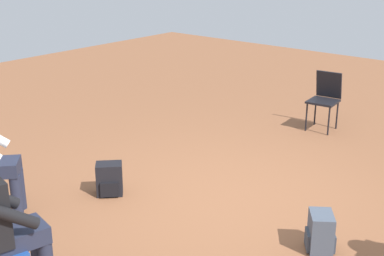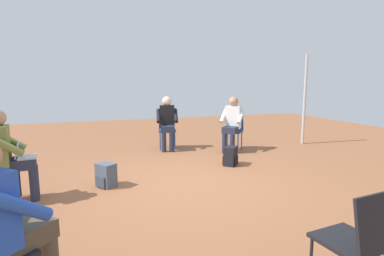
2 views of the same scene
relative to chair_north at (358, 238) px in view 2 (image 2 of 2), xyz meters
name	(u,v)px [view 2 (image 2 of 2)]	position (x,y,z in m)	size (l,w,h in m)	color
ground_plane	(183,183)	(0.38, -2.87, -0.50)	(16.61, 16.61, 0.00)	brown
chair_north	(358,238)	(0.00, 0.00, 0.00)	(0.44, 0.47, 0.85)	black
chair_south	(167,127)	(-0.02, -5.41, 0.00)	(0.48, 0.51, 0.85)	#1E4799
chair_southwest	(234,129)	(-1.45, -4.73, 0.00)	(0.58, 0.59, 0.85)	#1E4799
person_with_laptop	(9,151)	(2.74, -2.89, 0.20)	(0.55, 0.53, 1.24)	#23283D
person_in_white	(232,121)	(-1.33, -4.61, 0.20)	(0.63, 0.63, 1.24)	#23283D
person_in_blue	(3,217)	(2.31, -0.71, 0.20)	(0.63, 0.63, 1.24)	#4C4233
person_in_black	(167,120)	(0.02, -5.25, 0.20)	(0.56, 0.57, 1.24)	#23283D
backpack_near_laptop_user	(230,157)	(-0.77, -3.53, -0.34)	(0.34, 0.34, 0.36)	black
backpack_by_empty_chair	(106,176)	(1.54, -3.09, -0.34)	(0.33, 0.34, 0.36)	#475160
tent_pole_far	(305,100)	(-3.42, -4.74, 0.63)	(0.07, 0.07, 2.25)	#B2B2B7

